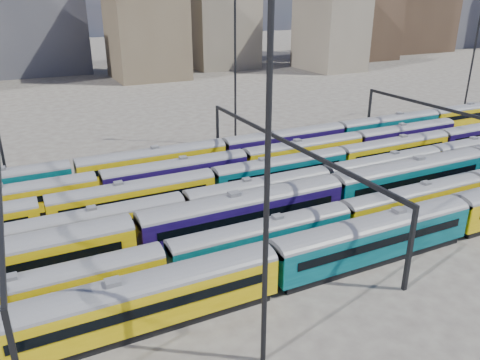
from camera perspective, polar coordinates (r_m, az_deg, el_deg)
name	(u,v)px	position (r m, az deg, el deg)	size (l,w,h in m)	color
ground	(208,219)	(53.29, -3.91, -4.79)	(500.00, 500.00, 0.00)	#423C38
rake_0	(272,261)	(39.96, 3.89, -9.88)	(131.67, 3.21, 5.41)	black
rake_1	(165,259)	(41.49, -9.10, -9.45)	(114.51, 2.79, 4.69)	black
rake_2	(244,209)	(48.66, 0.53, -3.55)	(114.35, 3.35, 5.65)	black
rake_3	(184,204)	(51.38, -6.86, -2.98)	(111.99, 2.73, 4.59)	black
rake_4	(213,180)	(57.44, -3.36, 0.00)	(116.67, 2.85, 4.78)	black
rake_5	(176,171)	(60.86, -7.77, 1.12)	(97.72, 2.86, 4.81)	black
rake_6	(153,160)	(64.90, -10.53, 2.43)	(146.33, 3.06, 5.15)	black
gantry_1	(2,196)	(47.47, -27.04, -1.71)	(0.35, 40.35, 8.03)	black
gantry_2	(286,150)	(54.94, 5.60, 3.64)	(0.35, 40.35, 8.03)	black
gantry_3	(465,121)	(74.72, 25.76, 6.45)	(0.35, 40.35, 8.03)	black
mast_2	(267,173)	(27.47, 3.35, 0.82)	(1.40, 0.50, 25.60)	black
mast_3	(235,60)	(76.35, -0.59, 14.38)	(1.40, 0.50, 25.60)	black
mast_5	(475,48)	(105.24, 26.71, 14.20)	(1.40, 0.50, 25.60)	black
skyline	(356,2)	(193.69, 13.91, 20.30)	(399.22, 60.48, 50.03)	#665B4C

